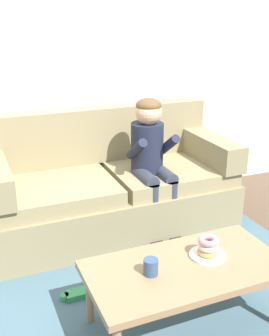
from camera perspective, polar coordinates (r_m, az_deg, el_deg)
ground at (r=2.94m, az=0.89°, el=-15.26°), size 10.00×10.00×0.00m
wall_back at (r=3.72m, az=-7.94°, el=15.42°), size 8.00×0.10×2.80m
area_rug at (r=2.75m, az=3.08°, el=-17.94°), size 2.50×1.68×0.01m
couch at (r=3.49m, az=-3.48°, el=-2.67°), size 1.99×0.90×0.97m
coffee_table at (r=2.41m, az=7.01°, el=-13.89°), size 1.11×0.58×0.40m
person_child at (r=3.29m, az=2.29°, el=1.93°), size 0.34×0.58×1.10m
plate at (r=2.48m, az=9.92°, el=-11.64°), size 0.21×0.21×0.01m
donut at (r=2.47m, az=9.96°, el=-11.15°), size 0.17×0.17×0.04m
donut_second at (r=2.45m, az=10.01°, el=-10.43°), size 0.15×0.15×0.04m
donut_third at (r=2.43m, az=10.06°, el=-9.70°), size 0.13×0.13×0.04m
mug at (r=2.28m, az=2.24°, el=-13.33°), size 0.08×0.08×0.09m
toy_controller at (r=2.81m, az=-7.73°, el=-16.78°), size 0.23×0.09×0.05m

